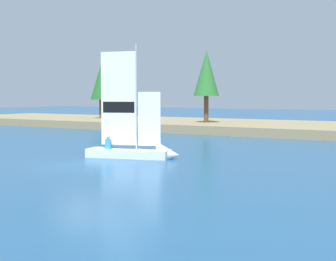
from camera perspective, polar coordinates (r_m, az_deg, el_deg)
ground_plane at (r=22.85m, az=-10.39°, el=-4.14°), size 200.00×200.00×0.00m
shore_bank at (r=45.32m, az=12.50°, el=0.35°), size 80.00×13.80×0.76m
shoreline_tree_left at (r=55.54m, az=-7.93°, el=5.60°), size 2.37×2.37×6.01m
shoreline_tree_midleft at (r=45.93m, az=4.56°, el=6.69°), size 2.42×2.42×6.81m
sailboat at (r=25.35m, az=-3.21°, el=-2.14°), size 5.13×2.60×6.32m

